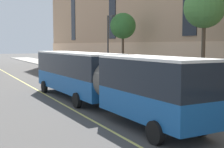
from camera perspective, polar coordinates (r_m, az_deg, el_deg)
The scene contains 9 objects.
ground_plane at distance 18.05m, azimuth 1.96°, elevation -7.76°, with size 260.00×260.00×0.00m, color #4C4947.
sidewalk at distance 25.80m, azimuth 16.85°, elevation -3.83°, with size 5.36×160.00×0.15m, color #ADA89E.
city_bus at distance 20.36m, azimuth -2.80°, elevation -0.40°, with size 3.34×19.27×3.53m.
parked_car_silver_0 at distance 21.61m, azimuth 12.90°, elevation -3.59°, with size 1.97×4.29×1.56m.
parked_car_red_1 at distance 50.58m, azimuth -10.74°, elevation 1.54°, with size 2.02×4.26×1.56m.
street_tree_mid_block at distance 25.34m, azimuth 16.53°, elevation 11.46°, with size 3.17×3.17×8.37m.
street_tree_far_uptown at distance 35.85m, azimuth 2.01°, elevation 8.72°, with size 2.93×2.93×7.55m.
street_lamp at distance 35.30m, azimuth -0.58°, elevation 6.12°, with size 0.36×1.48×7.22m.
lane_centerline at distance 19.96m, azimuth -7.15°, elevation -6.51°, with size 0.16×140.00×0.01m, color #E0D66B.
Camera 1 is at (-8.43, -15.42, 4.11)m, focal length 50.00 mm.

